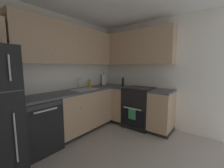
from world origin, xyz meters
TOP-DOWN VIEW (x-y plane):
  - ground_plane at (0.00, 0.00)m, footprint 3.41×2.82m
  - wall_back at (0.00, 1.43)m, footprint 3.51×0.05m
  - wall_right at (1.73, 0.00)m, footprint 0.05×2.92m
  - dishwasher at (-0.53, 1.11)m, footprint 0.60×0.63m
  - lower_cabinets_back at (0.44, 1.11)m, footprint 1.33×0.62m
  - countertop_back at (0.44, 1.11)m, footprint 2.53×0.60m
  - lower_cabinets_right at (1.41, 0.07)m, footprint 0.62×1.34m
  - countertop_right at (1.40, 0.07)m, footprint 0.60×1.34m
  - oven_range at (1.42, 0.22)m, footprint 0.68×0.62m
  - upper_cabinets_back at (0.28, 1.25)m, footprint 2.21×0.34m
  - upper_cabinets_right at (1.54, 0.47)m, footprint 0.32×1.89m
  - sink at (0.50, 1.08)m, footprint 0.55×0.40m
  - faucet at (0.50, 1.29)m, footprint 0.07×0.16m
  - soap_bottle at (0.85, 1.29)m, footprint 0.07×0.07m
  - paper_towel_roll at (1.35, 1.27)m, footprint 0.11×0.11m
  - oil_bottle at (1.40, 0.67)m, footprint 0.06×0.06m

SIDE VIEW (x-z plane):
  - ground_plane at x=0.00m, z-range -0.02..0.00m
  - dishwasher at x=-0.53m, z-range 0.00..0.88m
  - lower_cabinets_right at x=1.41m, z-range 0.00..0.88m
  - lower_cabinets_back at x=0.44m, z-range 0.00..0.88m
  - oven_range at x=1.42m, z-range -0.07..1.00m
  - sink at x=0.50m, z-range 0.82..0.92m
  - countertop_back at x=0.44m, z-range 0.88..0.91m
  - countertop_right at x=1.40m, z-range 0.88..0.91m
  - soap_bottle at x=0.85m, z-range 0.90..1.08m
  - oil_bottle at x=1.40m, z-range 0.91..1.14m
  - paper_towel_roll at x=1.35m, z-range 0.88..1.22m
  - faucet at x=0.50m, z-range 0.94..1.18m
  - wall_back at x=0.00m, z-range 0.00..2.46m
  - wall_right at x=1.73m, z-range 0.00..2.46m
  - upper_cabinets_back at x=0.28m, z-range 1.46..2.24m
  - upper_cabinets_right at x=1.54m, z-range 1.46..2.24m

